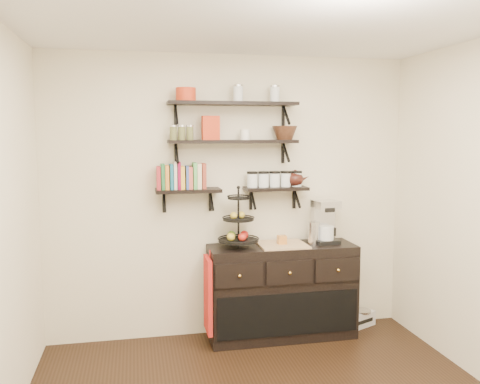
# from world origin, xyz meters

# --- Properties ---
(ceiling) EXTENTS (3.50, 3.50, 0.02)m
(ceiling) POSITION_xyz_m (0.00, 0.00, 2.70)
(ceiling) COLOR white
(ceiling) RESTS_ON back_wall
(back_wall) EXTENTS (3.50, 0.02, 2.70)m
(back_wall) POSITION_xyz_m (0.00, 1.75, 1.35)
(back_wall) COLOR #F3EACE
(back_wall) RESTS_ON ground
(shelf_top) EXTENTS (1.20, 0.27, 0.23)m
(shelf_top) POSITION_xyz_m (0.00, 1.62, 2.23)
(shelf_top) COLOR black
(shelf_top) RESTS_ON back_wall
(shelf_mid) EXTENTS (1.20, 0.27, 0.23)m
(shelf_mid) POSITION_xyz_m (0.00, 1.62, 1.88)
(shelf_mid) COLOR black
(shelf_mid) RESTS_ON back_wall
(shelf_low_left) EXTENTS (0.60, 0.25, 0.23)m
(shelf_low_left) POSITION_xyz_m (-0.42, 1.63, 1.43)
(shelf_low_left) COLOR black
(shelf_low_left) RESTS_ON back_wall
(shelf_low_right) EXTENTS (0.60, 0.25, 0.23)m
(shelf_low_right) POSITION_xyz_m (0.42, 1.63, 1.43)
(shelf_low_right) COLOR black
(shelf_low_right) RESTS_ON back_wall
(cookbooks) EXTENTS (0.43, 0.15, 0.26)m
(cookbooks) POSITION_xyz_m (-0.47, 1.63, 1.57)
(cookbooks) COLOR #A7282F
(cookbooks) RESTS_ON shelf_low_left
(glass_canisters) EXTENTS (0.54, 0.10, 0.13)m
(glass_canisters) POSITION_xyz_m (0.41, 1.63, 1.51)
(glass_canisters) COLOR silver
(glass_canisters) RESTS_ON shelf_low_right
(sideboard) EXTENTS (1.40, 0.50, 0.92)m
(sideboard) POSITION_xyz_m (0.46, 1.51, 0.45)
(sideboard) COLOR black
(sideboard) RESTS_ON floor
(fruit_stand) EXTENTS (0.38, 0.38, 0.55)m
(fruit_stand) POSITION_xyz_m (0.04, 1.52, 1.09)
(fruit_stand) COLOR black
(fruit_stand) RESTS_ON sideboard
(candle) EXTENTS (0.08, 0.08, 0.08)m
(candle) POSITION_xyz_m (0.45, 1.51, 0.96)
(candle) COLOR #BE722B
(candle) RESTS_ON sideboard
(coffee_maker) EXTENTS (0.26, 0.25, 0.42)m
(coffee_maker) POSITION_xyz_m (0.89, 1.54, 1.10)
(coffee_maker) COLOR black
(coffee_maker) RESTS_ON sideboard
(thermal_carafe) EXTENTS (0.11, 0.11, 0.22)m
(thermal_carafe) POSITION_xyz_m (0.76, 1.49, 1.01)
(thermal_carafe) COLOR silver
(thermal_carafe) RESTS_ON sideboard
(apron) EXTENTS (0.04, 0.30, 0.69)m
(apron) POSITION_xyz_m (-0.27, 1.41, 0.50)
(apron) COLOR #AE1B12
(apron) RESTS_ON sideboard
(radio) EXTENTS (0.31, 0.25, 0.17)m
(radio) POSITION_xyz_m (1.34, 1.60, 0.08)
(radio) COLOR silver
(radio) RESTS_ON floor
(recipe_box) EXTENTS (0.17, 0.08, 0.22)m
(recipe_box) POSITION_xyz_m (-0.21, 1.61, 2.01)
(recipe_box) COLOR red
(recipe_box) RESTS_ON shelf_mid
(walnut_bowl) EXTENTS (0.24, 0.24, 0.13)m
(walnut_bowl) POSITION_xyz_m (0.50, 1.61, 1.96)
(walnut_bowl) COLOR black
(walnut_bowl) RESTS_ON shelf_mid
(ramekins) EXTENTS (0.09, 0.09, 0.10)m
(ramekins) POSITION_xyz_m (0.12, 1.61, 1.95)
(ramekins) COLOR white
(ramekins) RESTS_ON shelf_mid
(teapot) EXTENTS (0.23, 0.18, 0.16)m
(teapot) POSITION_xyz_m (0.62, 1.63, 1.53)
(teapot) COLOR #34140F
(teapot) RESTS_ON shelf_low_right
(red_pot) EXTENTS (0.18, 0.18, 0.12)m
(red_pot) POSITION_xyz_m (-0.43, 1.61, 2.31)
(red_pot) COLOR red
(red_pot) RESTS_ON shelf_top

